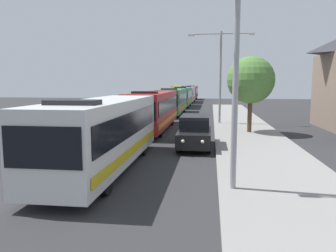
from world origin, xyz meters
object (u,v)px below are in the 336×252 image
object	(u,v)px
bus_second_in_line	(154,109)
streetlamp_mid	(221,68)
roadside_tree	(251,80)
white_suv	(195,130)
bus_rear	(188,94)
bus_lead	(104,131)
streetlamp_near	(236,46)
bus_tail_end	(192,92)
box_truck_oncoming	(177,92)
bus_middle	(173,100)
bus_fourth_in_line	(182,96)

from	to	relation	value
bus_second_in_line	streetlamp_mid	xyz separation A→B (m)	(5.40, 4.24, 3.47)
roadside_tree	white_suv	bearing A→B (deg)	-122.76
bus_rear	bus_lead	bearing A→B (deg)	-90.00
streetlamp_near	bus_second_in_line	bearing A→B (deg)	109.94
bus_second_in_line	streetlamp_mid	bearing A→B (deg)	38.18
bus_tail_end	box_truck_oncoming	xyz separation A→B (m)	(-3.30, -1.92, 0.02)
bus_tail_end	white_suv	world-z (taller)	bus_tail_end
bus_second_in_line	box_truck_oncoming	xyz separation A→B (m)	(-3.30, 50.49, 0.02)
bus_middle	streetlamp_mid	distance (m)	11.16
bus_fourth_in_line	white_suv	size ratio (longest dim) A/B	2.35
roadside_tree	streetlamp_mid	bearing A→B (deg)	110.80
bus_lead	white_suv	world-z (taller)	bus_lead
white_suv	streetlamp_near	world-z (taller)	streetlamp_near
bus_lead	bus_tail_end	distance (m)	64.84
bus_fourth_in_line	streetlamp_mid	xyz separation A→B (m)	(5.40, -22.23, 3.47)
streetlamp_mid	roadside_tree	xyz separation A→B (m)	(2.07, -5.45, -1.18)
streetlamp_near	bus_tail_end	bearing A→B (deg)	94.59
bus_fourth_in_line	bus_tail_end	distance (m)	25.94
bus_second_in_line	bus_middle	distance (m)	13.37
bus_fourth_in_line	white_suv	bearing A→B (deg)	-83.71
box_truck_oncoming	streetlamp_near	bearing A→B (deg)	-82.42
box_truck_oncoming	white_suv	bearing A→B (deg)	-83.07
bus_second_in_line	bus_rear	bearing A→B (deg)	90.00
streetlamp_near	roadside_tree	distance (m)	13.87
white_suv	streetlamp_near	size ratio (longest dim) A/B	0.61
bus_tail_end	roadside_tree	xyz separation A→B (m)	(7.47, -53.62, 2.30)
white_suv	bus_fourth_in_line	bearing A→B (deg)	96.29
bus_lead	streetlamp_mid	distance (m)	17.86
bus_tail_end	streetlamp_mid	distance (m)	48.59
streetlamp_mid	bus_tail_end	bearing A→B (deg)	96.39
bus_rear	streetlamp_near	size ratio (longest dim) A/B	1.39
streetlamp_near	streetlamp_mid	size ratio (longest dim) A/B	0.97
bus_rear	streetlamp_near	distance (m)	54.34
bus_middle	streetlamp_mid	size ratio (longest dim) A/B	1.38
bus_second_in_line	bus_middle	world-z (taller)	same
bus_lead	roadside_tree	xyz separation A→B (m)	(7.47, 11.22, 2.30)
bus_second_in_line	roadside_tree	world-z (taller)	roadside_tree
bus_lead	bus_fourth_in_line	size ratio (longest dim) A/B	0.95
box_truck_oncoming	bus_lead	bearing A→B (deg)	-87.00
bus_lead	box_truck_oncoming	xyz separation A→B (m)	(-3.30, 62.92, 0.02)
bus_lead	bus_second_in_line	distance (m)	12.43
bus_lead	roadside_tree	distance (m)	13.67
bus_tail_end	streetlamp_mid	xyz separation A→B (m)	(5.40, -48.17, 3.47)
bus_middle	bus_fourth_in_line	xyz separation A→B (m)	(0.00, 13.10, 0.00)
box_truck_oncoming	streetlamp_mid	size ratio (longest dim) A/B	0.98
bus_fourth_in_line	white_suv	xyz separation A→B (m)	(3.70, -33.54, -0.66)
bus_fourth_in_line	streetlamp_near	bearing A→B (deg)	-82.56
bus_lead	bus_rear	distance (m)	51.52
bus_fourth_in_line	bus_lead	bearing A→B (deg)	-90.00
bus_middle	bus_rear	xyz separation A→B (m)	(-0.00, 25.72, -0.00)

